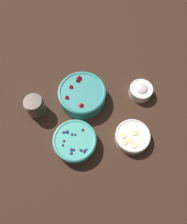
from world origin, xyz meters
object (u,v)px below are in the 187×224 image
at_px(jar_chocolate, 36,106).
at_px(bowl_cream, 141,90).
at_px(bowl_strawberries, 82,94).
at_px(bowl_blueberries, 75,141).
at_px(bowl_bananas, 132,137).

bearing_deg(jar_chocolate, bowl_cream, 21.43).
relative_size(bowl_strawberries, jar_chocolate, 2.21).
bearing_deg(bowl_blueberries, bowl_cream, 50.43).
height_order(bowl_blueberries, bowl_cream, bowl_blueberries).
bearing_deg(bowl_cream, jar_chocolate, -158.57).
height_order(bowl_blueberries, jar_chocolate, jar_chocolate).
height_order(bowl_strawberries, bowl_bananas, bowl_strawberries).
distance_m(bowl_strawberries, jar_chocolate, 0.22).
xyz_separation_m(bowl_bananas, bowl_cream, (0.01, 0.24, 0.00)).
relative_size(bowl_cream, jar_chocolate, 1.09).
relative_size(bowl_strawberries, bowl_cream, 2.02).
distance_m(bowl_blueberries, bowl_bananas, 0.26).
height_order(bowl_strawberries, bowl_cream, bowl_strawberries).
bearing_deg(bowl_bananas, bowl_blueberries, -163.60).
xyz_separation_m(bowl_bananas, jar_chocolate, (-0.46, 0.06, 0.02)).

